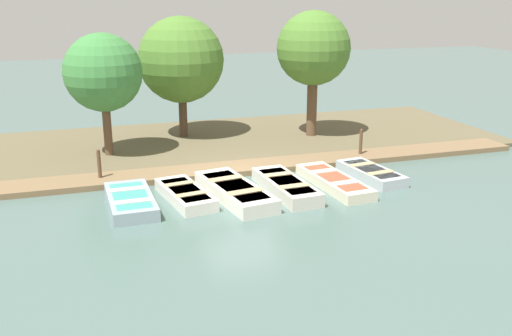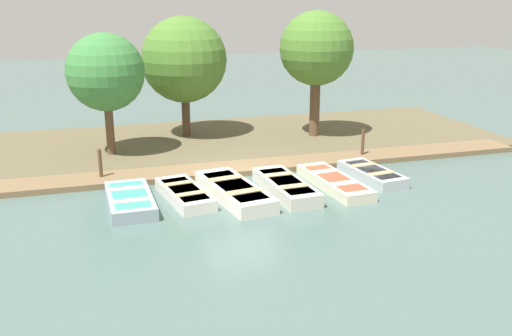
{
  "view_description": "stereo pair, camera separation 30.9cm",
  "coord_description": "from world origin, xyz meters",
  "px_view_note": "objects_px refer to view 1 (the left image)",
  "views": [
    {
      "loc": [
        16.79,
        -4.86,
        5.84
      ],
      "look_at": [
        0.66,
        0.32,
        0.65
      ],
      "focal_mm": 40.0,
      "sensor_mm": 36.0,
      "label": 1
    },
    {
      "loc": [
        16.88,
        -4.56,
        5.84
      ],
      "look_at": [
        0.66,
        0.32,
        0.65
      ],
      "focal_mm": 40.0,
      "sensor_mm": 36.0,
      "label": 2
    }
  ],
  "objects_px": {
    "rowboat_0": "(131,201)",
    "rowboat_4": "(334,181)",
    "park_tree_left": "(181,60)",
    "mooring_post_far": "(361,144)",
    "rowboat_2": "(235,191)",
    "park_tree_far_left": "(103,73)",
    "rowboat_3": "(286,186)",
    "mooring_post_near": "(99,166)",
    "rowboat_5": "(371,173)",
    "park_tree_center": "(313,49)",
    "rowboat_1": "(185,194)"
  },
  "relations": [
    {
      "from": "rowboat_1",
      "to": "rowboat_0",
      "type": "bearing_deg",
      "value": -95.94
    },
    {
      "from": "rowboat_0",
      "to": "rowboat_1",
      "type": "bearing_deg",
      "value": 92.1
    },
    {
      "from": "rowboat_0",
      "to": "rowboat_4",
      "type": "distance_m",
      "value": 6.31
    },
    {
      "from": "rowboat_5",
      "to": "park_tree_center",
      "type": "bearing_deg",
      "value": 169.93
    },
    {
      "from": "rowboat_5",
      "to": "rowboat_0",
      "type": "bearing_deg",
      "value": -95.45
    },
    {
      "from": "rowboat_1",
      "to": "mooring_post_far",
      "type": "distance_m",
      "value": 7.41
    },
    {
      "from": "rowboat_4",
      "to": "mooring_post_far",
      "type": "xyz_separation_m",
      "value": [
        -2.61,
        2.29,
        0.4
      ]
    },
    {
      "from": "rowboat_1",
      "to": "rowboat_4",
      "type": "distance_m",
      "value": 4.72
    },
    {
      "from": "rowboat_5",
      "to": "park_tree_far_left",
      "type": "distance_m",
      "value": 9.97
    },
    {
      "from": "mooring_post_far",
      "to": "park_tree_left",
      "type": "relative_size",
      "value": 0.23
    },
    {
      "from": "rowboat_2",
      "to": "rowboat_3",
      "type": "distance_m",
      "value": 1.62
    },
    {
      "from": "park_tree_center",
      "to": "park_tree_left",
      "type": "bearing_deg",
      "value": -106.11
    },
    {
      "from": "park_tree_far_left",
      "to": "park_tree_left",
      "type": "distance_m",
      "value": 3.75
    },
    {
      "from": "rowboat_1",
      "to": "rowboat_2",
      "type": "xyz_separation_m",
      "value": [
        0.27,
        1.44,
        0.03
      ]
    },
    {
      "from": "rowboat_0",
      "to": "rowboat_3",
      "type": "bearing_deg",
      "value": 86.24
    },
    {
      "from": "mooring_post_far",
      "to": "park_tree_far_left",
      "type": "height_order",
      "value": "park_tree_far_left"
    },
    {
      "from": "mooring_post_far",
      "to": "park_tree_center",
      "type": "relative_size",
      "value": 0.22
    },
    {
      "from": "rowboat_0",
      "to": "rowboat_5",
      "type": "height_order",
      "value": "rowboat_0"
    },
    {
      "from": "rowboat_3",
      "to": "mooring_post_far",
      "type": "xyz_separation_m",
      "value": [
        -2.7,
        3.94,
        0.36
      ]
    },
    {
      "from": "park_tree_left",
      "to": "mooring_post_far",
      "type": "bearing_deg",
      "value": 49.15
    },
    {
      "from": "mooring_post_near",
      "to": "mooring_post_far",
      "type": "distance_m",
      "value": 9.3
    },
    {
      "from": "rowboat_0",
      "to": "rowboat_1",
      "type": "xyz_separation_m",
      "value": [
        -0.09,
        1.6,
        -0.01
      ]
    },
    {
      "from": "rowboat_2",
      "to": "mooring_post_far",
      "type": "xyz_separation_m",
      "value": [
        -2.67,
        5.56,
        0.36
      ]
    },
    {
      "from": "park_tree_center",
      "to": "rowboat_4",
      "type": "bearing_deg",
      "value": -16.45
    },
    {
      "from": "rowboat_3",
      "to": "park_tree_left",
      "type": "relative_size",
      "value": 0.65
    },
    {
      "from": "rowboat_3",
      "to": "park_tree_far_left",
      "type": "bearing_deg",
      "value": -142.28
    },
    {
      "from": "rowboat_3",
      "to": "rowboat_4",
      "type": "height_order",
      "value": "rowboat_3"
    },
    {
      "from": "mooring_post_far",
      "to": "park_tree_left",
      "type": "xyz_separation_m",
      "value": [
        -4.88,
        -5.65,
        2.72
      ]
    },
    {
      "from": "rowboat_1",
      "to": "rowboat_5",
      "type": "bearing_deg",
      "value": 82.22
    },
    {
      "from": "mooring_post_near",
      "to": "rowboat_2",
      "type": "bearing_deg",
      "value": 54.45
    },
    {
      "from": "rowboat_0",
      "to": "mooring_post_near",
      "type": "bearing_deg",
      "value": -165.5
    },
    {
      "from": "park_tree_center",
      "to": "rowboat_2",
      "type": "bearing_deg",
      "value": -39.71
    },
    {
      "from": "park_tree_far_left",
      "to": "park_tree_left",
      "type": "relative_size",
      "value": 0.91
    },
    {
      "from": "rowboat_1",
      "to": "park_tree_far_left",
      "type": "distance_m",
      "value": 6.32
    },
    {
      "from": "rowboat_2",
      "to": "rowboat_3",
      "type": "relative_size",
      "value": 1.15
    },
    {
      "from": "park_tree_center",
      "to": "rowboat_1",
      "type": "bearing_deg",
      "value": -48.21
    },
    {
      "from": "park_tree_center",
      "to": "mooring_post_near",
      "type": "bearing_deg",
      "value": -68.84
    },
    {
      "from": "rowboat_1",
      "to": "rowboat_4",
      "type": "height_order",
      "value": "rowboat_1"
    },
    {
      "from": "rowboat_3",
      "to": "rowboat_4",
      "type": "xyz_separation_m",
      "value": [
        -0.09,
        1.65,
        -0.04
      ]
    },
    {
      "from": "rowboat_1",
      "to": "rowboat_2",
      "type": "distance_m",
      "value": 1.47
    },
    {
      "from": "rowboat_3",
      "to": "mooring_post_near",
      "type": "height_order",
      "value": "mooring_post_near"
    },
    {
      "from": "rowboat_3",
      "to": "park_tree_far_left",
      "type": "distance_m",
      "value": 7.97
    },
    {
      "from": "rowboat_0",
      "to": "park_tree_far_left",
      "type": "bearing_deg",
      "value": -178.86
    },
    {
      "from": "rowboat_5",
      "to": "mooring_post_near",
      "type": "height_order",
      "value": "mooring_post_near"
    },
    {
      "from": "rowboat_1",
      "to": "mooring_post_near",
      "type": "bearing_deg",
      "value": -145.49
    },
    {
      "from": "rowboat_2",
      "to": "rowboat_4",
      "type": "bearing_deg",
      "value": 81.91
    },
    {
      "from": "rowboat_4",
      "to": "rowboat_5",
      "type": "bearing_deg",
      "value": 99.14
    },
    {
      "from": "rowboat_1",
      "to": "park_tree_center",
      "type": "relative_size",
      "value": 0.55
    },
    {
      "from": "rowboat_5",
      "to": "park_tree_far_left",
      "type": "xyz_separation_m",
      "value": [
        -5.12,
        -8.03,
        2.96
      ]
    },
    {
      "from": "rowboat_1",
      "to": "rowboat_4",
      "type": "bearing_deg",
      "value": 78.25
    }
  ]
}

